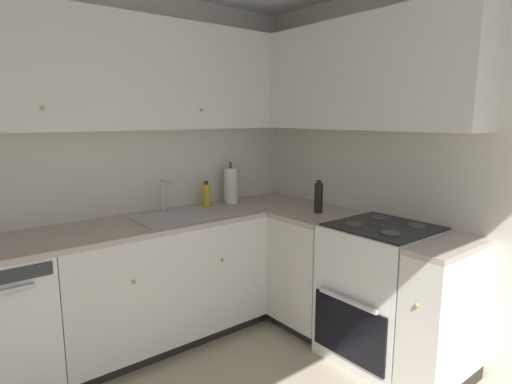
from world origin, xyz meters
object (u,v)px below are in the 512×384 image
oil_bottle (319,198)px  oven_range (381,292)px  paper_towel_roll (231,185)px  soap_bottle (206,195)px

oil_bottle → oven_range: bearing=-88.1°
oven_range → paper_towel_roll: bearing=104.1°
soap_bottle → oil_bottle: bearing=-54.2°
soap_bottle → oil_bottle: (0.52, -0.72, 0.02)m
soap_bottle → paper_towel_roll: (0.22, -0.02, 0.06)m
paper_towel_roll → oil_bottle: paper_towel_roll is taller
oven_range → paper_towel_roll: paper_towel_roll is taller
soap_bottle → paper_towel_roll: size_ratio=0.58×
oven_range → soap_bottle: soap_bottle is taller
oven_range → soap_bottle: size_ratio=5.19×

